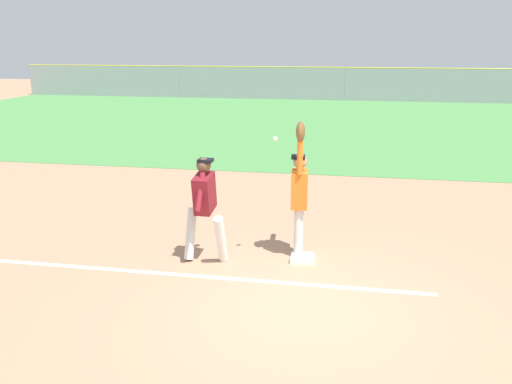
{
  "coord_description": "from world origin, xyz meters",
  "views": [
    {
      "loc": [
        0.55,
        -6.53,
        3.47
      ],
      "look_at": [
        -0.97,
        1.89,
        1.05
      ],
      "focal_mm": 37.62,
      "sensor_mm": 36.0,
      "label": 1
    }
  ],
  "objects": [
    {
      "name": "outfield_fence",
      "position": [
        0.0,
        26.43,
        0.99
      ],
      "size": [
        41.21,
        0.08,
        1.98
      ],
      "color": "#93999E",
      "rests_on": "ground_plane"
    },
    {
      "name": "outfield_grass",
      "position": [
        0.0,
        16.96,
        0.01
      ],
      "size": [
        41.13,
        18.95,
        0.01
      ],
      "primitive_type": "cube",
      "color": "#4C8C47",
      "rests_on": "ground_plane"
    },
    {
      "name": "parked_car_red",
      "position": [
        4.6,
        30.67,
        0.67
      ],
      "size": [
        4.55,
        2.43,
        1.25
      ],
      "rotation": [
        0.0,
        0.0,
        0.09
      ],
      "color": "#B21E1E",
      "rests_on": "ground_plane"
    },
    {
      "name": "chalk_foul_line",
      "position": [
        -4.14,
        0.72,
        0.0
      ],
      "size": [
        12.0,
        0.16,
        0.01
      ],
      "primitive_type": "cube",
      "rotation": [
        0.0,
        0.0,
        -0.0
      ],
      "color": "white",
      "rests_on": "ground_plane"
    },
    {
      "name": "fielder",
      "position": [
        -0.24,
        1.83,
        1.12
      ],
      "size": [
        0.29,
        0.9,
        2.28
      ],
      "rotation": [
        0.0,
        0.0,
        3.21
      ],
      "color": "silver",
      "rests_on": "ground_plane"
    },
    {
      "name": "baseball",
      "position": [
        -0.61,
        1.57,
        2.01
      ],
      "size": [
        0.07,
        0.07,
        0.07
      ],
      "primitive_type": "sphere",
      "color": "white"
    },
    {
      "name": "parked_car_tan",
      "position": [
        -0.71,
        30.11,
        0.67
      ],
      "size": [
        4.54,
        2.4,
        1.25
      ],
      "rotation": [
        0.0,
        0.0,
        -0.08
      ],
      "color": "tan",
      "rests_on": "ground_plane"
    },
    {
      "name": "first_base",
      "position": [
        -0.14,
        1.62,
        0.04
      ],
      "size": [
        0.39,
        0.39,
        0.08
      ],
      "primitive_type": "cube",
      "rotation": [
        0.0,
        0.0,
        0.01
      ],
      "color": "white",
      "rests_on": "ground_plane"
    },
    {
      "name": "ground_plane",
      "position": [
        0.0,
        0.0,
        0.0
      ],
      "size": [
        80.52,
        80.52,
        0.0
      ],
      "primitive_type": "plane",
      "color": "tan"
    },
    {
      "name": "parked_car_black",
      "position": [
        -6.7,
        29.81,
        0.67
      ],
      "size": [
        4.53,
        2.37,
        1.25
      ],
      "rotation": [
        0.0,
        0.0,
        0.07
      ],
      "color": "black",
      "rests_on": "ground_plane"
    },
    {
      "name": "runner",
      "position": [
        -1.69,
        1.33,
        1.0
      ],
      "size": [
        0.72,
        0.84,
        1.72
      ],
      "rotation": [
        0.0,
        0.0,
        -0.03
      ],
      "color": "white",
      "rests_on": "ground_plane"
    }
  ]
}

